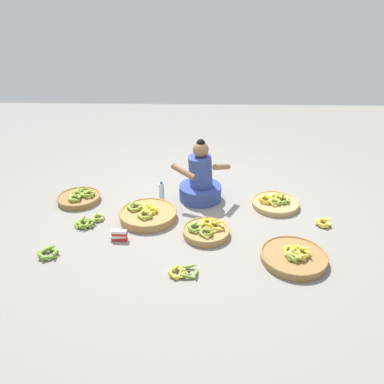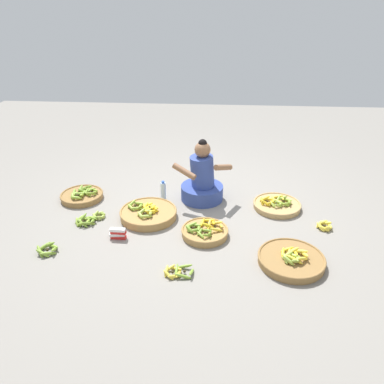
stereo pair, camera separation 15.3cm
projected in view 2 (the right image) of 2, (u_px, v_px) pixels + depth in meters
The scene contains 13 objects.
ground_plane at pixel (193, 210), 4.42m from camera, with size 10.00×10.00×0.00m, color gray.
vendor_woman_front at pixel (202, 181), 4.56m from camera, with size 0.72×0.55×0.78m.
banana_basket_mid_left at pixel (148, 213), 4.26m from camera, with size 0.65×0.65×0.15m.
banana_basket_back_right at pixel (205, 231), 3.93m from camera, with size 0.50×0.50×0.15m.
banana_basket_front_left at pixel (291, 259), 3.52m from camera, with size 0.63×0.63×0.15m.
banana_basket_back_center at pixel (277, 205), 4.46m from camera, with size 0.56×0.56×0.13m.
banana_basket_back_left at pixel (82, 195), 4.66m from camera, with size 0.52×0.52×0.14m.
loose_bananas_mid_right at pixel (89, 219), 4.18m from camera, with size 0.33×0.33×0.10m.
loose_bananas_near_vendor at pixel (47, 249), 3.68m from camera, with size 0.23×0.23×0.09m.
loose_bananas_front_center at pixel (324, 226), 4.06m from camera, with size 0.20×0.20×0.09m.
loose_bananas_near_bicycle at pixel (178, 272), 3.39m from camera, with size 0.29×0.20×0.08m.
water_bottle at pixel (163, 191), 4.62m from camera, with size 0.07×0.07×0.25m.
packet_carton_stack at pixel (118, 233), 3.88m from camera, with size 0.18×0.06×0.12m.
Camera 2 is at (0.26, -3.81, 2.23)m, focal length 34.98 mm.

